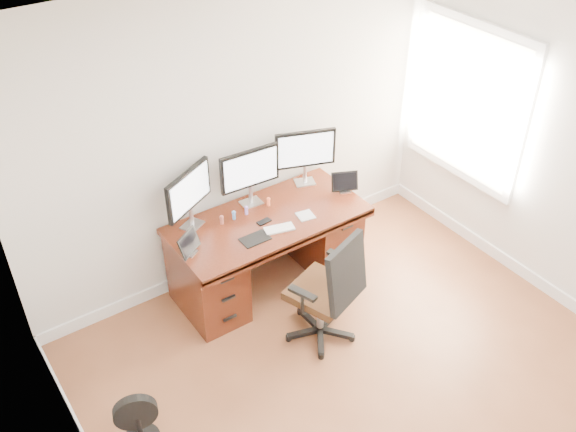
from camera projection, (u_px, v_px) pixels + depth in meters
ground at (404, 420)px, 4.69m from camera, size 4.50×4.50×0.00m
back_wall at (237, 134)px, 5.39m from camera, size 4.00×0.10×2.70m
desk at (267, 248)px, 5.67m from camera, size 1.70×0.80×0.75m
office_chair at (326, 306)px, 5.17m from camera, size 0.71×0.71×1.04m
floor_fan at (138, 422)px, 4.42m from camera, size 0.31×0.26×0.45m
monitor_left at (189, 192)px, 5.16m from camera, size 0.50×0.29×0.53m
monitor_center at (250, 171)px, 5.43m from camera, size 0.55×0.15×0.53m
monitor_right at (305, 151)px, 5.70m from camera, size 0.53×0.22×0.53m
tablet_left at (190, 245)px, 5.02m from camera, size 0.24×0.19×0.19m
tablet_right at (345, 183)px, 5.73m from camera, size 0.25×0.16×0.19m
keyboard at (279, 229)px, 5.31m from camera, size 0.27×0.17×0.01m
trackpad at (305, 216)px, 5.47m from camera, size 0.16×0.16×0.01m
drawing_tablet at (255, 239)px, 5.21m from camera, size 0.24×0.15×0.01m
phone at (264, 222)px, 5.40m from camera, size 0.13×0.07×0.01m
figurine_brown at (222, 219)px, 5.35m from camera, size 0.03×0.03×0.09m
figurine_blue at (234, 215)px, 5.41m from camera, size 0.03×0.03×0.09m
figurine_purple at (246, 210)px, 5.46m from camera, size 0.03×0.03×0.09m
figurine_orange at (269, 201)px, 5.57m from camera, size 0.03×0.03×0.09m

